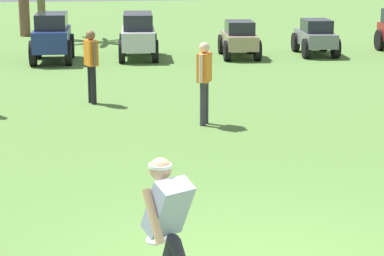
# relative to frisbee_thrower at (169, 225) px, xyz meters

# --- Properties ---
(frisbee_thrower) EXTENTS (0.57, 1.10, 1.41)m
(frisbee_thrower) POSITION_rel_frisbee_thrower_xyz_m (0.00, 0.00, 0.00)
(frisbee_thrower) COLOR #23232D
(frisbee_thrower) RESTS_ON ground_plane
(frisbee_in_flight) EXTENTS (0.29, 0.29, 0.07)m
(frisbee_in_flight) POSITION_rel_frisbee_thrower_xyz_m (-0.05, 0.50, -0.33)
(frisbee_in_flight) COLOR white
(teammate_midfield) EXTENTS (0.33, 0.47, 1.56)m
(teammate_midfield) POSITION_rel_frisbee_thrower_xyz_m (1.47, 7.17, 0.15)
(teammate_midfield) COLOR #33333D
(teammate_midfield) RESTS_ON ground_plane
(teammate_deep) EXTENTS (0.31, 0.48, 1.56)m
(teammate_deep) POSITION_rel_frisbee_thrower_xyz_m (-0.60, 9.43, 0.15)
(teammate_deep) COLOR black
(teammate_deep) RESTS_ON ground_plane
(parked_car_slot_c) EXTENTS (1.23, 2.38, 1.40)m
(parked_car_slot_c) POSITION_rel_frisbee_thrower_xyz_m (-1.66, 15.63, -0.05)
(parked_car_slot_c) COLOR navy
(parked_car_slot_c) RESTS_ON ground_plane
(parked_car_slot_d) EXTENTS (1.29, 2.46, 1.34)m
(parked_car_slot_d) POSITION_rel_frisbee_thrower_xyz_m (0.85, 15.95, -0.07)
(parked_car_slot_d) COLOR #B7BABF
(parked_car_slot_d) RESTS_ON ground_plane
(parked_car_slot_e) EXTENTS (1.23, 2.26, 1.10)m
(parked_car_slot_e) POSITION_rel_frisbee_thrower_xyz_m (3.89, 15.75, -0.23)
(parked_car_slot_e) COLOR #998466
(parked_car_slot_e) RESTS_ON ground_plane
(parked_car_slot_f) EXTENTS (1.22, 2.25, 1.10)m
(parked_car_slot_f) POSITION_rel_frisbee_thrower_xyz_m (6.33, 15.91, -0.23)
(parked_car_slot_f) COLOR slate
(parked_car_slot_f) RESTS_ON ground_plane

